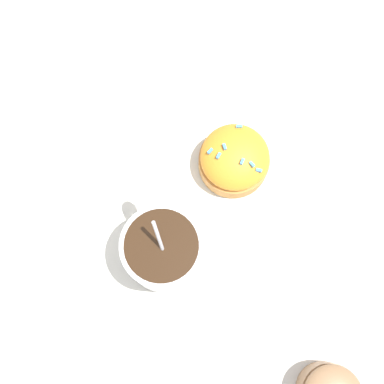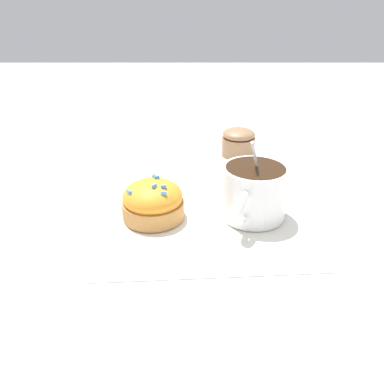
# 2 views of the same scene
# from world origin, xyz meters

# --- Properties ---
(ground_plane) EXTENTS (3.00, 3.00, 0.00)m
(ground_plane) POSITION_xyz_m (0.00, 0.00, 0.00)
(ground_plane) COLOR silver
(paper_napkin) EXTENTS (0.29, 0.29, 0.00)m
(paper_napkin) POSITION_xyz_m (0.00, 0.00, 0.00)
(paper_napkin) COLOR white
(paper_napkin) RESTS_ON ground_plane
(coffee_cup) EXTENTS (0.09, 0.11, 0.11)m
(coffee_cup) POSITION_xyz_m (0.07, -0.00, 0.04)
(coffee_cup) COLOR white
(coffee_cup) RESTS_ON paper_napkin
(frosted_pastry) EXTENTS (0.09, 0.09, 0.06)m
(frosted_pastry) POSITION_xyz_m (-0.07, -0.01, 0.03)
(frosted_pastry) COLOR #C18442
(frosted_pastry) RESTS_ON paper_napkin
(sugar_bowl) EXTENTS (0.06, 0.06, 0.06)m
(sugar_bowl) POSITION_xyz_m (0.08, 0.24, 0.03)
(sugar_bowl) COLOR #99704C
(sugar_bowl) RESTS_ON ground_plane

